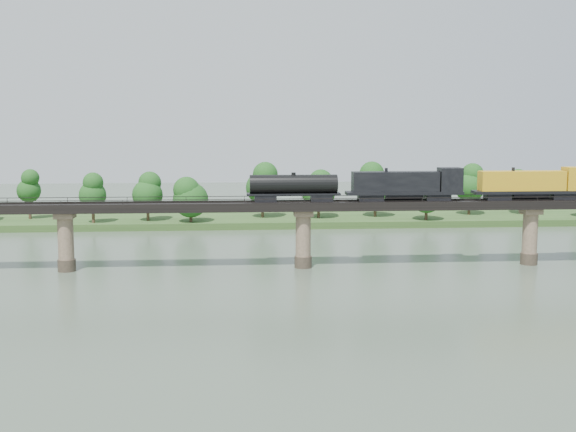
{
  "coord_description": "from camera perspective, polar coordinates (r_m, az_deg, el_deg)",
  "views": [
    {
      "loc": [
        -11.38,
        -91.56,
        25.41
      ],
      "look_at": [
        -2.62,
        30.0,
        9.0
      ],
      "focal_mm": 45.0,
      "sensor_mm": 36.0,
      "label": 1
    }
  ],
  "objects": [
    {
      "name": "bridge",
      "position": [
        123.71,
        1.21,
        -1.61
      ],
      "size": [
        236.0,
        30.0,
        11.5
      ],
      "color": "#473A2D",
      "rests_on": "ground"
    },
    {
      "name": "far_bank",
      "position": [
        178.63,
        -0.43,
        -0.25
      ],
      "size": [
        300.0,
        24.0,
        1.6
      ],
      "primitive_type": "cube",
      "color": "#2A481D",
      "rests_on": "ground"
    },
    {
      "name": "freight_train",
      "position": [
        129.7,
        15.66,
        2.42
      ],
      "size": [
        81.67,
        3.18,
        5.62
      ],
      "color": "black",
      "rests_on": "bridge"
    },
    {
      "name": "ground",
      "position": [
        95.7,
        2.88,
        -7.74
      ],
      "size": [
        400.0,
        400.0,
        0.0
      ],
      "primitive_type": "plane",
      "color": "#3B4B3A",
      "rests_on": "ground"
    },
    {
      "name": "far_treeline",
      "position": [
        172.9,
        -3.06,
        2.15
      ],
      "size": [
        289.06,
        17.54,
        13.6
      ],
      "color": "#382619",
      "rests_on": "far_bank"
    },
    {
      "name": "bridge_superstructure",
      "position": [
        122.84,
        1.22,
        1.3
      ],
      "size": [
        220.0,
        4.9,
        0.75
      ],
      "color": "black",
      "rests_on": "bridge"
    }
  ]
}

